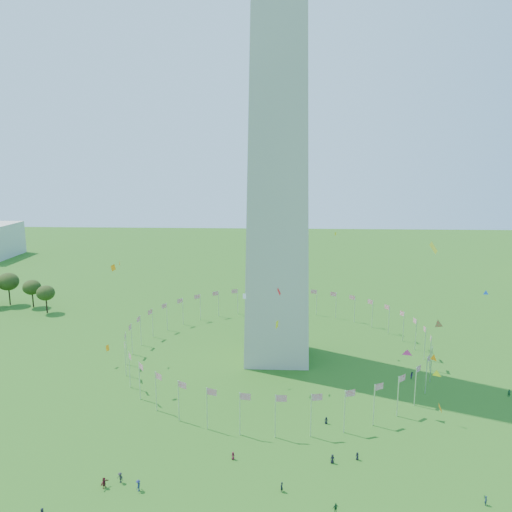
% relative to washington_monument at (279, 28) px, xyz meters
% --- Properties ---
extents(ground, '(600.00, 600.00, 0.00)m').
position_rel_washington_monument_xyz_m(ground, '(0.00, -50.00, -84.50)').
color(ground, '#205413').
rests_on(ground, ground).
extents(washington_monument, '(16.80, 16.80, 169.00)m').
position_rel_washington_monument_xyz_m(washington_monument, '(0.00, 0.00, 0.00)').
color(washington_monument, '#B1AB9D').
rests_on(washington_monument, ground).
extents(flag_ring, '(80.24, 80.24, 9.00)m').
position_rel_washington_monument_xyz_m(flag_ring, '(-0.00, 0.00, -80.00)').
color(flag_ring, silver).
rests_on(flag_ring, ground).
extents(crowd, '(89.43, 77.12, 1.97)m').
position_rel_washington_monument_xyz_m(crowd, '(3.66, -53.43, -83.63)').
color(crowd, '#301745').
rests_on(crowd, ground).
extents(kites_aloft, '(95.52, 73.95, 37.53)m').
position_rel_washington_monument_xyz_m(kites_aloft, '(12.16, -25.56, -66.10)').
color(kites_aloft, yellow).
rests_on(kites_aloft, ground).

